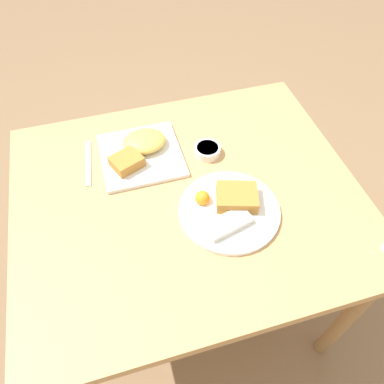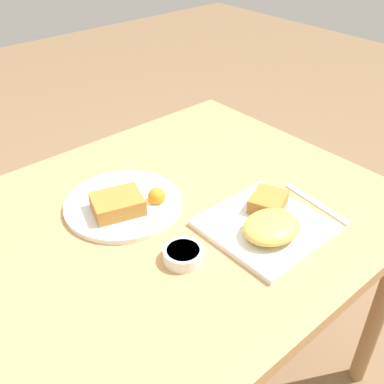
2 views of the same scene
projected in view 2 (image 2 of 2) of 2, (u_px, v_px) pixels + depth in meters
ground_plane at (183, 379)px, 1.53m from camera, size 8.00×8.00×0.00m
dining_table at (180, 234)px, 1.16m from camera, size 1.04×0.88×0.73m
plate_square_near at (268, 223)px, 1.03m from camera, size 0.26×0.26×0.06m
plate_oval_far at (123, 202)px, 1.11m from camera, size 0.29×0.29×0.05m
sauce_ramekin at (183, 254)px, 0.96m from camera, size 0.09×0.09×0.03m
butter_knife at (316, 203)px, 1.13m from camera, size 0.04×0.20×0.00m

